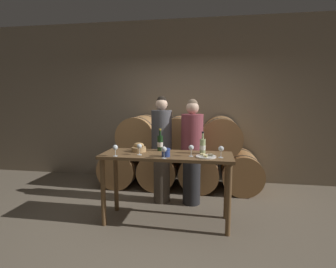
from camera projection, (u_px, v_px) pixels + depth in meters
The scene contains 16 objects.
ground_plane at pixel (167, 221), 3.59m from camera, with size 10.00×10.00×0.00m, color #726654.
stone_wall_back at pixel (183, 102), 5.31m from camera, with size 10.00×0.12×3.20m.
barrel_stack at pixel (180, 154), 4.91m from camera, with size 2.98×0.86×1.35m.
tasting_table at pixel (167, 165), 3.48m from camera, with size 1.72×0.59×0.94m.
person_left at pixel (162, 149), 4.16m from camera, with size 0.32×0.32×1.71m.
person_right at pixel (192, 152), 4.09m from camera, with size 0.34×0.34×1.66m.
wine_bottle_red at pixel (160, 143), 3.66m from camera, with size 0.08×0.08×0.31m.
wine_bottle_white at pixel (203, 146), 3.46m from camera, with size 0.08×0.08×0.29m.
blue_crock at pixel (166, 152), 3.30m from camera, with size 0.11×0.11×0.10m.
bread_basket at pixel (139, 148), 3.60m from camera, with size 0.20×0.20×0.12m.
cheese_plate at pixel (206, 156), 3.27m from camera, with size 0.25×0.25×0.04m.
wine_glass_far_left at pixel (115, 148), 3.31m from camera, with size 0.07×0.07×0.15m.
wine_glass_left at pixel (139, 147), 3.39m from camera, with size 0.07×0.07×0.15m.
wine_glass_center at pixel (164, 150), 3.19m from camera, with size 0.07×0.07×0.15m.
wine_glass_right at pixel (191, 148), 3.30m from camera, with size 0.07×0.07×0.15m.
wine_glass_far_right at pixel (221, 149), 3.23m from camera, with size 0.07×0.07×0.15m.
Camera 1 is at (0.57, -3.34, 1.68)m, focal length 28.00 mm.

